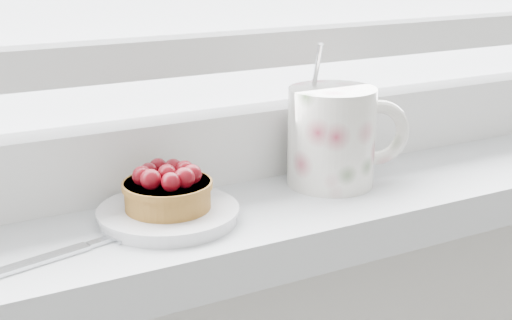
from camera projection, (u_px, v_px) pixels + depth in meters
saucer at (168, 214)px, 0.62m from camera, size 0.12×0.12×0.01m
raspberry_tart at (168, 189)px, 0.61m from camera, size 0.08×0.08×0.04m
floral_mug at (335, 134)px, 0.70m from camera, size 0.13×0.11×0.14m
fork at (66, 252)px, 0.56m from camera, size 0.21×0.07×0.00m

